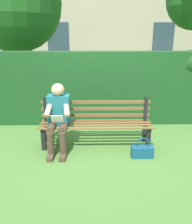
{
  "coord_description": "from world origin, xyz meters",
  "views": [
    {
      "loc": [
        0.06,
        3.81,
        1.86
      ],
      "look_at": [
        0.0,
        0.1,
        0.68
      ],
      "focal_mm": 36.54,
      "sensor_mm": 36.0,
      "label": 1
    }
  ],
  "objects": [
    {
      "name": "person_seated",
      "position": [
        0.65,
        0.1,
        0.61
      ],
      "size": [
        0.44,
        0.73,
        1.16
      ],
      "color": "#1E6672",
      "rests_on": "ground"
    },
    {
      "name": "ground",
      "position": [
        0.0,
        0.0,
        0.0
      ],
      "size": [
        60.0,
        60.0,
        0.0
      ],
      "primitive_type": "plane",
      "color": "#477533"
    },
    {
      "name": "handbag",
      "position": [
        -0.76,
        0.44,
        0.11
      ],
      "size": [
        0.36,
        0.15,
        0.35
      ],
      "color": "navy",
      "rests_on": "ground"
    },
    {
      "name": "building_facade",
      "position": [
        -0.75,
        -7.9,
        3.48
      ],
      "size": [
        8.95,
        3.11,
        6.96
      ],
      "color": "#BCAD93",
      "rests_on": "ground"
    },
    {
      "name": "hedge_backdrop",
      "position": [
        -0.44,
        -1.37,
        0.83
      ],
      "size": [
        5.6,
        0.68,
        1.65
      ],
      "color": "#19471E",
      "rests_on": "ground"
    },
    {
      "name": "park_bench",
      "position": [
        0.0,
        -0.07,
        0.44
      ],
      "size": [
        2.0,
        0.47,
        0.87
      ],
      "color": "black",
      "rests_on": "ground"
    },
    {
      "name": "tree",
      "position": [
        2.35,
        -3.21,
        2.76
      ],
      "size": [
        2.81,
        2.68,
        4.17
      ],
      "color": "brown",
      "rests_on": "ground"
    }
  ]
}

